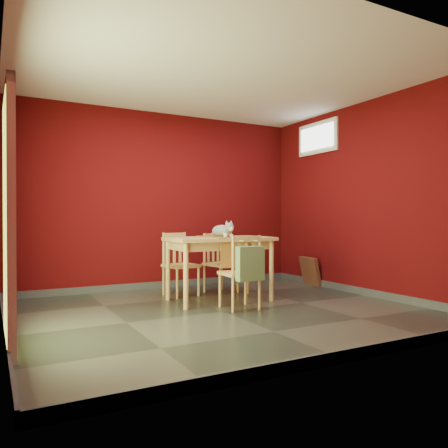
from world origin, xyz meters
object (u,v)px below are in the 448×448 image
dining_table (220,245)px  chair_near (241,271)px  picture_frame (310,271)px  tote_bag (250,263)px  chair_far_left (179,263)px  chair_far_right (219,262)px  cat (222,229)px

dining_table → chair_near: 0.65m
chair_near → picture_frame: (1.93, 1.08, -0.22)m
dining_table → chair_near: size_ratio=1.55×
tote_bag → dining_table: bearing=88.0°
chair_far_left → picture_frame: (2.22, -0.12, -0.22)m
chair_far_right → picture_frame: chair_far_right is taller
dining_table → chair_far_left: bearing=116.7°
dining_table → tote_bag: 0.82m
chair_far_left → chair_far_right: (0.61, -0.02, -0.01)m
chair_far_right → tote_bag: 1.44m
dining_table → chair_far_right: (0.31, 0.59, -0.29)m
chair_far_left → tote_bag: chair_far_left is taller
tote_bag → picture_frame: bearing=33.8°
chair_far_left → chair_near: same height
tote_bag → picture_frame: (1.94, 1.30, -0.33)m
chair_far_left → cat: bearing=-62.1°
cat → chair_far_left: bearing=135.1°
cat → dining_table: bearing=161.9°
chair_far_left → dining_table: bearing=-63.3°
cat → picture_frame: size_ratio=0.96×
chair_far_left → tote_bag: (0.28, -1.42, 0.11)m
chair_far_right → picture_frame: (1.60, -0.09, -0.21)m
chair_far_left → picture_frame: size_ratio=1.88×
cat → picture_frame: 2.08m
chair_near → picture_frame: size_ratio=1.88×
dining_table → chair_far_left: chair_far_left is taller
chair_far_left → chair_far_right: size_ratio=1.02×
chair_far_left → chair_near: (0.29, -1.20, -0.00)m
dining_table → chair_far_right: 0.72m
chair_far_right → chair_near: size_ratio=0.98×
dining_table → picture_frame: size_ratio=2.90×
tote_bag → chair_near: bearing=88.3°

